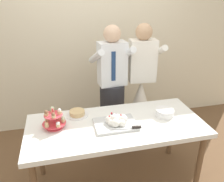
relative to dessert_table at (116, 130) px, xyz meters
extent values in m
plane|color=brown|center=(0.00, 0.00, -0.70)|extent=(8.00, 8.00, 0.00)
cube|color=beige|center=(0.00, 1.45, 0.75)|extent=(5.20, 0.10, 2.90)
cube|color=white|center=(0.00, 0.00, 0.05)|extent=(1.80, 0.80, 0.05)
cylinder|color=brown|center=(0.82, -0.32, -0.34)|extent=(0.06, 0.06, 0.72)
cylinder|color=brown|center=(-0.82, 0.32, -0.34)|extent=(0.06, 0.06, 0.72)
cylinder|color=brown|center=(0.82, 0.32, -0.34)|extent=(0.06, 0.06, 0.72)
cylinder|color=#D83F4C|center=(-0.61, 0.08, 0.08)|extent=(0.17, 0.17, 0.01)
cylinder|color=#D83F4C|center=(-0.61, 0.08, 0.18)|extent=(0.01, 0.01, 0.21)
cylinder|color=#D83F4C|center=(-0.61, 0.08, 0.12)|extent=(0.23, 0.23, 0.01)
cylinder|color=#D1B784|center=(-0.53, 0.08, 0.14)|extent=(0.04, 0.04, 0.03)
sphere|color=beige|center=(-0.53, 0.08, 0.16)|extent=(0.04, 0.04, 0.04)
cylinder|color=#D1B784|center=(-0.58, 0.16, 0.14)|extent=(0.04, 0.04, 0.03)
sphere|color=#D6B27A|center=(-0.58, 0.16, 0.16)|extent=(0.04, 0.04, 0.04)
cylinder|color=#D1B784|center=(-0.68, 0.13, 0.14)|extent=(0.04, 0.04, 0.03)
sphere|color=white|center=(-0.68, 0.13, 0.16)|extent=(0.04, 0.04, 0.04)
cylinder|color=#D1B784|center=(-0.68, 0.02, 0.14)|extent=(0.04, 0.04, 0.03)
sphere|color=#D6B27A|center=(-0.68, 0.02, 0.16)|extent=(0.04, 0.04, 0.04)
cylinder|color=#D1B784|center=(-0.57, 0.00, 0.14)|extent=(0.04, 0.04, 0.03)
sphere|color=white|center=(-0.57, 0.00, 0.16)|extent=(0.04, 0.04, 0.04)
cylinder|color=#D83F4C|center=(-0.61, 0.08, 0.21)|extent=(0.18, 0.18, 0.01)
cylinder|color=#D1B784|center=(-0.55, 0.08, 0.23)|extent=(0.04, 0.04, 0.03)
sphere|color=white|center=(-0.55, 0.08, 0.25)|extent=(0.04, 0.04, 0.04)
cylinder|color=#D1B784|center=(-0.62, 0.14, 0.23)|extent=(0.04, 0.04, 0.03)
sphere|color=beige|center=(-0.62, 0.14, 0.25)|extent=(0.04, 0.04, 0.04)
cylinder|color=#D1B784|center=(-0.67, 0.07, 0.23)|extent=(0.04, 0.04, 0.03)
sphere|color=brown|center=(-0.67, 0.07, 0.25)|extent=(0.04, 0.04, 0.04)
cylinder|color=#D1B784|center=(-0.61, 0.02, 0.23)|extent=(0.04, 0.04, 0.03)
sphere|color=brown|center=(-0.61, 0.02, 0.25)|extent=(0.04, 0.04, 0.04)
cube|color=silver|center=(-0.02, -0.03, 0.09)|extent=(0.42, 0.31, 0.02)
sphere|color=white|center=(0.06, -0.03, 0.13)|extent=(0.10, 0.10, 0.10)
sphere|color=white|center=(0.02, 0.02, 0.12)|extent=(0.08, 0.08, 0.08)
sphere|color=white|center=(-0.03, 0.02, 0.13)|extent=(0.08, 0.08, 0.08)
sphere|color=white|center=(-0.07, 0.00, 0.13)|extent=(0.09, 0.09, 0.09)
sphere|color=white|center=(-0.06, -0.05, 0.12)|extent=(0.08, 0.08, 0.08)
sphere|color=white|center=(-0.03, -0.08, 0.13)|extent=(0.09, 0.09, 0.09)
sphere|color=white|center=(0.03, -0.09, 0.12)|extent=(0.08, 0.08, 0.08)
sphere|color=white|center=(-0.02, -0.03, 0.14)|extent=(0.11, 0.11, 0.11)
sphere|color=#DB474C|center=(-0.08, -0.04, 0.19)|extent=(0.02, 0.02, 0.02)
sphere|color=#2D1938|center=(0.00, 0.01, 0.18)|extent=(0.02, 0.02, 0.02)
sphere|color=#2D1938|center=(-0.04, 0.02, 0.18)|extent=(0.02, 0.02, 0.02)
sphere|color=#2D1938|center=(-0.02, -0.03, 0.18)|extent=(0.02, 0.02, 0.02)
sphere|color=#B21923|center=(-0.04, 0.02, 0.19)|extent=(0.02, 0.02, 0.02)
sphere|color=#DB474C|center=(0.04, -0.04, 0.19)|extent=(0.02, 0.02, 0.02)
cube|color=silver|center=(0.01, -0.14, 0.10)|extent=(0.23, 0.05, 0.00)
cube|color=black|center=(0.16, -0.16, 0.11)|extent=(0.09, 0.04, 0.02)
cylinder|color=white|center=(0.55, 0.03, 0.08)|extent=(0.19, 0.19, 0.01)
cylinder|color=white|center=(0.55, 0.03, 0.09)|extent=(0.19, 0.19, 0.01)
cylinder|color=white|center=(0.55, 0.03, 0.10)|extent=(0.19, 0.19, 0.01)
cylinder|color=white|center=(0.55, 0.03, 0.11)|extent=(0.19, 0.19, 0.01)
cylinder|color=white|center=(0.54, 0.03, 0.12)|extent=(0.19, 0.19, 0.01)
cylinder|color=white|center=(0.55, 0.04, 0.13)|extent=(0.19, 0.19, 0.01)
cylinder|color=white|center=(0.55, 0.04, 0.15)|extent=(0.19, 0.19, 0.01)
cylinder|color=white|center=(-0.37, 0.26, 0.08)|extent=(0.24, 0.24, 0.01)
cylinder|color=#D6B27A|center=(-0.37, 0.26, 0.11)|extent=(0.17, 0.17, 0.05)
cylinder|color=#232328|center=(0.13, 0.70, -0.24)|extent=(0.32, 0.32, 0.92)
cube|color=white|center=(0.13, 0.70, 0.49)|extent=(0.36, 0.23, 0.54)
sphere|color=#D8B293|center=(0.13, 0.70, 0.85)|extent=(0.21, 0.21, 0.21)
cylinder|color=white|center=(-0.07, 0.68, 0.60)|extent=(0.12, 0.49, 0.28)
cylinder|color=white|center=(0.30, 0.71, 0.60)|extent=(0.12, 0.49, 0.28)
cube|color=navy|center=(0.12, 0.59, 0.49)|extent=(0.05, 0.02, 0.36)
cone|color=white|center=(0.53, 0.74, -0.24)|extent=(0.56, 0.56, 0.92)
cube|color=white|center=(0.53, 0.74, 0.49)|extent=(0.36, 0.23, 0.54)
sphere|color=tan|center=(0.53, 0.74, 0.85)|extent=(0.21, 0.21, 0.21)
cylinder|color=white|center=(0.35, 0.75, 0.60)|extent=(0.12, 0.49, 0.28)
cylinder|color=white|center=(0.73, 0.72, 0.60)|extent=(0.12, 0.49, 0.28)
camera|label=1|loc=(-0.51, -1.95, 1.33)|focal=36.98mm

